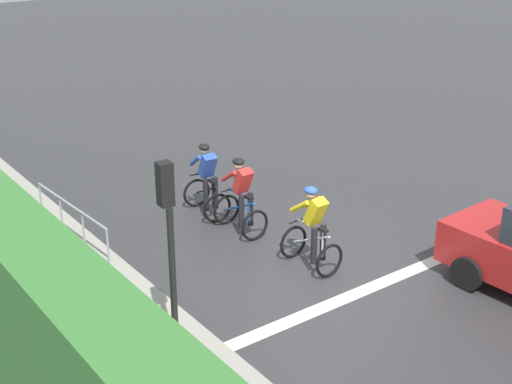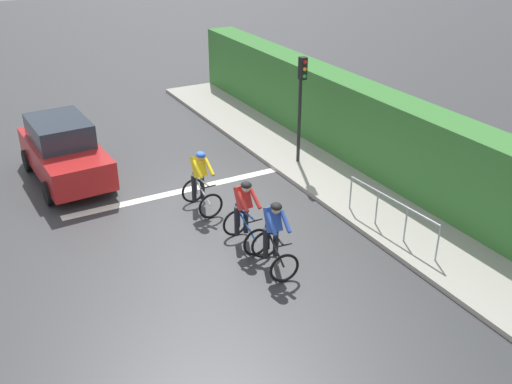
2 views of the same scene
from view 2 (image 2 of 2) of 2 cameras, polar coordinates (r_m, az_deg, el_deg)
The scene contains 11 objects.
ground_plane at distance 15.71m, azimuth -5.29°, elevation -1.13°, with size 80.00×80.00×0.00m, color #333335.
sidewalk_kerb at distance 16.15m, azimuth 11.34°, elevation -0.53°, with size 2.80×24.18×0.12m, color #9E998E.
stone_wall_low at distance 16.58m, azimuth 13.85°, elevation 1.00°, with size 0.44×24.18×0.67m, color gray.
hedge_wall at distance 16.42m, azimuth 14.97°, elevation 3.99°, with size 1.10×24.18×2.44m, color #387533.
road_marking_stop_line at distance 16.51m, azimuth -6.64°, elevation 0.25°, with size 7.00×0.30×0.01m, color silver.
cyclist_lead at distance 12.59m, azimuth 1.76°, elevation -4.42°, with size 0.79×1.14×1.66m.
cyclist_second at distance 13.46m, azimuth -1.12°, elevation -2.20°, with size 0.70×1.09×1.66m.
cyclist_mid at distance 15.08m, azimuth -5.44°, elevation 1.00°, with size 0.72×1.11×1.66m.
car_red at distance 17.59m, azimuth -18.25°, elevation 3.84°, with size 2.04×4.18×1.76m.
traffic_light_near_crossing at distance 17.19m, azimuth 4.43°, elevation 9.41°, with size 0.21×0.31×3.34m.
pedestrian_railing_kerbside at distance 14.15m, azimuth 13.10°, elevation -1.57°, with size 0.22×2.96×1.03m.
Camera 2 is at (5.34, 12.86, 7.28)m, focal length 40.98 mm.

